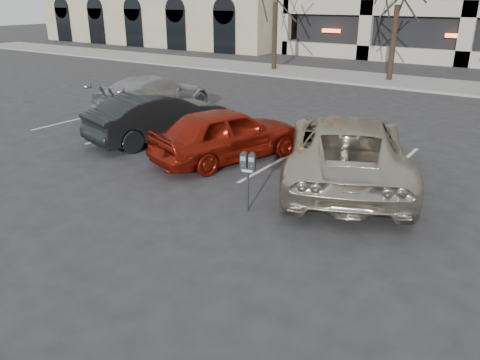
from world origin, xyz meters
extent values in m
plane|color=#28282B|center=(0.00, 0.00, 0.00)|extent=(140.00, 140.00, 0.00)
cube|color=gray|center=(0.00, 16.00, 0.06)|extent=(80.00, 4.00, 0.12)
cube|color=silver|center=(-9.80, 2.30, 0.01)|extent=(0.10, 5.20, 0.00)
cube|color=silver|center=(-7.00, 2.30, 0.01)|extent=(0.10, 5.20, 0.00)
cube|color=silver|center=(-4.20, 2.30, 0.01)|extent=(0.10, 5.20, 0.00)
cube|color=silver|center=(-1.40, 2.30, 0.01)|extent=(0.10, 5.20, 0.00)
cube|color=silver|center=(1.40, 2.30, 0.01)|extent=(0.10, 5.20, 0.00)
cylinder|color=black|center=(-10.00, 16.00, 1.95)|extent=(0.28, 0.28, 3.91)
cylinder|color=black|center=(-3.00, 16.00, 1.90)|extent=(0.28, 0.28, 3.81)
cylinder|color=black|center=(-0.35, -1.47, 0.45)|extent=(0.06, 0.06, 0.90)
cube|color=black|center=(-0.35, -1.47, 0.92)|extent=(0.32, 0.18, 0.06)
cube|color=silver|center=(-0.34, -1.52, 0.90)|extent=(0.21, 0.07, 0.05)
cube|color=gray|center=(-0.41, -1.55, 1.15)|extent=(0.10, 0.04, 0.09)
cube|color=gray|center=(-0.25, -1.50, 1.15)|extent=(0.10, 0.04, 0.09)
imported|color=beige|center=(0.65, 1.24, 0.80)|extent=(4.77, 6.37, 1.61)
cube|color=#F86005|center=(0.30, 0.23, 1.61)|extent=(0.10, 0.20, 0.01)
imported|color=maroon|center=(-2.63, 0.98, 0.73)|extent=(2.99, 4.59, 1.45)
imported|color=black|center=(-5.51, 1.37, 0.73)|extent=(2.57, 4.69, 1.47)
imported|color=#A8ABB0|center=(-8.06, 3.82, 0.72)|extent=(2.11, 4.99, 1.44)
camera|label=1|loc=(4.50, -8.85, 4.14)|focal=35.00mm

